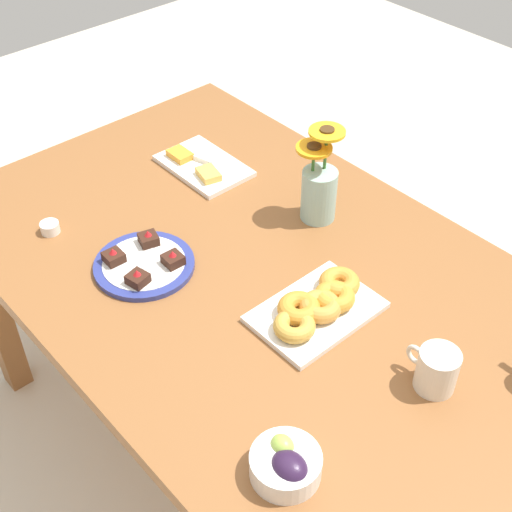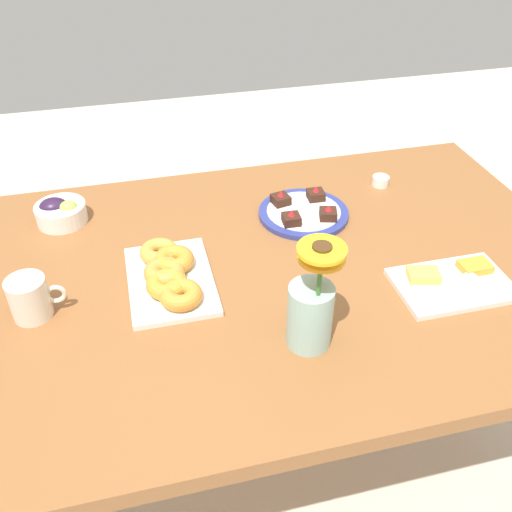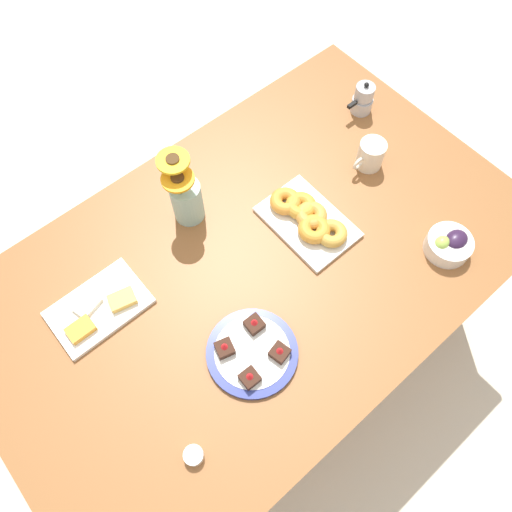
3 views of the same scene
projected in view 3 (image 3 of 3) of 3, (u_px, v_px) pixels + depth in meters
ground_plane at (256, 341)px, 2.08m from camera, size 6.00×6.00×0.00m
dining_table at (256, 275)px, 1.50m from camera, size 1.60×1.00×0.74m
coffee_mug at (370, 154)px, 1.54m from camera, size 0.12×0.08×0.09m
grape_bowl at (449, 244)px, 1.42m from camera, size 0.13×0.13×0.07m
cheese_platter at (99, 308)px, 1.35m from camera, size 0.26×0.17×0.03m
croissant_platter at (308, 218)px, 1.46m from camera, size 0.19×0.29×0.05m
jam_cup_honey at (194, 455)px, 1.17m from camera, size 0.05×0.05×0.03m
dessert_plate at (252, 352)px, 1.29m from camera, size 0.24×0.24×0.05m
flower_vase at (186, 198)px, 1.42m from camera, size 0.11×0.12×0.25m
moka_pot at (363, 99)px, 1.64m from camera, size 0.11×0.07×0.12m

